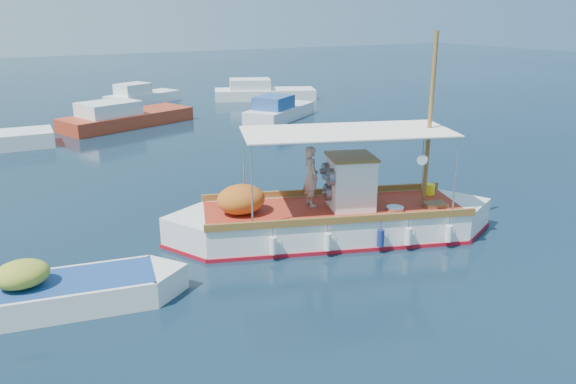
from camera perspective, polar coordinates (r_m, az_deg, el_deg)
ground at (r=17.88m, az=2.53°, el=-4.28°), size 160.00×160.00×0.00m
fishing_caique at (r=17.52m, az=4.39°, el=-2.80°), size 9.96×5.21×6.43m
dinghy at (r=14.63m, az=-22.35°, el=-9.70°), size 6.01×2.45×1.49m
bg_boat_n at (r=35.81m, az=-16.37°, el=7.21°), size 8.47×5.33×1.80m
bg_boat_ne at (r=36.62m, az=-0.94°, el=8.15°), size 6.16×5.22×1.80m
bg_boat_e at (r=45.12m, az=-2.69°, el=10.02°), size 8.24×5.33×1.80m
bg_boat_far_n at (r=44.13m, az=-14.72°, el=9.27°), size 5.99×4.16×1.80m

